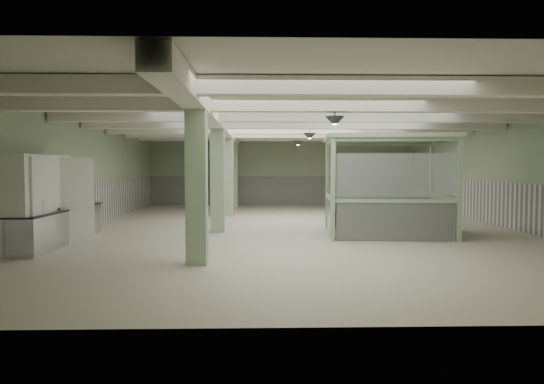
{
  "coord_description": "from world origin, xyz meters",
  "views": [
    {
      "loc": [
        -1.21,
        -15.98,
        2.02
      ],
      "look_at": [
        -0.85,
        -2.16,
        1.3
      ],
      "focal_mm": 32.0,
      "sensor_mm": 36.0,
      "label": 1
    }
  ],
  "objects_px": {
    "prep_counter": "(59,226)",
    "filing_cabinet": "(451,214)",
    "guard_booth": "(387,169)",
    "walkin_cooler": "(39,200)"
  },
  "relations": [
    {
      "from": "guard_booth",
      "to": "filing_cabinet",
      "type": "distance_m",
      "value": 2.66
    },
    {
      "from": "walkin_cooler",
      "to": "filing_cabinet",
      "type": "distance_m",
      "value": 11.81
    },
    {
      "from": "walkin_cooler",
      "to": "guard_booth",
      "type": "distance_m",
      "value": 9.55
    },
    {
      "from": "prep_counter",
      "to": "guard_booth",
      "type": "height_order",
      "value": "guard_booth"
    },
    {
      "from": "prep_counter",
      "to": "walkin_cooler",
      "type": "xyz_separation_m",
      "value": [
        -0.08,
        -0.95,
        0.75
      ]
    },
    {
      "from": "guard_booth",
      "to": "filing_cabinet",
      "type": "relative_size",
      "value": 3.48
    },
    {
      "from": "prep_counter",
      "to": "filing_cabinet",
      "type": "xyz_separation_m",
      "value": [
        11.33,
        1.99,
        0.1
      ]
    },
    {
      "from": "filing_cabinet",
      "to": "prep_counter",
      "type": "bearing_deg",
      "value": 172.91
    },
    {
      "from": "prep_counter",
      "to": "filing_cabinet",
      "type": "height_order",
      "value": "filing_cabinet"
    },
    {
      "from": "walkin_cooler",
      "to": "filing_cabinet",
      "type": "bearing_deg",
      "value": 14.47
    }
  ]
}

